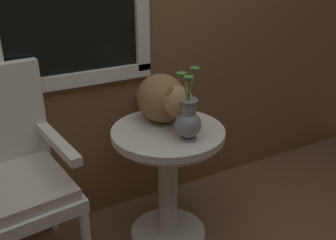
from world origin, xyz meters
The scene contains 3 objects.
wicker_side_table centered at (0.18, 0.25, 0.45)m, with size 0.55×0.55×0.64m.
cat centered at (0.20, 0.34, 0.76)m, with size 0.25×0.56×0.25m.
pewter_vase_with_ivy centered at (0.21, 0.11, 0.74)m, with size 0.12×0.13×0.33m.
Camera 1 is at (-0.63, -1.22, 1.43)m, focal length 41.26 mm.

